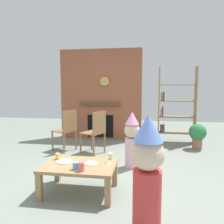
{
  "coord_description": "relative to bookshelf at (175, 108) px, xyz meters",
  "views": [
    {
      "loc": [
        0.72,
        -3.22,
        1.39
      ],
      "look_at": [
        0.15,
        0.4,
        0.98
      ],
      "focal_mm": 35.09,
      "sensor_mm": 36.0,
      "label": 1
    }
  ],
  "objects": [
    {
      "name": "ground_plane",
      "position": [
        -1.42,
        -2.4,
        -0.88
      ],
      "size": [
        12.0,
        12.0,
        0.0
      ],
      "primitive_type": "plane",
      "color": "gray"
    },
    {
      "name": "dining_chair_middle",
      "position": [
        -1.73,
        -1.26,
        -0.37
      ],
      "size": [
        0.54,
        0.54,
        0.9
      ],
      "rotation": [
        0.0,
        0.0,
        2.67
      ],
      "color": "olive",
      "rests_on": "ground_plane"
    },
    {
      "name": "child_with_cone_hat",
      "position": [
        -0.69,
        -3.61,
        -0.27
      ],
      "size": [
        0.32,
        0.32,
        1.14
      ],
      "rotation": [
        0.0,
        0.0,
        2.49
      ],
      "color": "#D13838",
      "rests_on": "ground_plane"
    },
    {
      "name": "table_fork",
      "position": [
        -1.86,
        -3.1,
        -0.49
      ],
      "size": [
        0.07,
        0.14,
        0.01
      ],
      "primitive_type": "cube",
      "rotation": [
        0.0,
        0.0,
        1.18
      ],
      "color": "silver",
      "rests_on": "coffee_table"
    },
    {
      "name": "coffee_table",
      "position": [
        -1.56,
        -2.95,
        -0.55
      ],
      "size": [
        0.95,
        0.65,
        0.39
      ],
      "color": "#9E7A51",
      "rests_on": "ground_plane"
    },
    {
      "name": "paper_cup_near_right",
      "position": [
        -1.55,
        -3.13,
        -0.45
      ],
      "size": [
        0.08,
        0.08,
        0.09
      ],
      "primitive_type": "cylinder",
      "color": "#669EE0",
      "rests_on": "coffee_table"
    },
    {
      "name": "dining_chair_left",
      "position": [
        -2.41,
        -1.13,
        -0.37
      ],
      "size": [
        0.53,
        0.53,
        0.9
      ],
      "rotation": [
        0.0,
        0.0,
        2.69
      ],
      "color": "olive",
      "rests_on": "ground_plane"
    },
    {
      "name": "paper_cup_far_left",
      "position": [
        -1.46,
        -3.17,
        -0.44
      ],
      "size": [
        0.07,
        0.07,
        0.11
      ],
      "primitive_type": "cylinder",
      "color": "#E5666B",
      "rests_on": "coffee_table"
    },
    {
      "name": "potted_plant_tall",
      "position": [
        0.45,
        -0.54,
        -0.53
      ],
      "size": [
        0.38,
        0.38,
        0.58
      ],
      "color": "#9E5B42",
      "rests_on": "ground_plane"
    },
    {
      "name": "paper_cup_near_left",
      "position": [
        -1.92,
        -2.8,
        -0.45
      ],
      "size": [
        0.06,
        0.06,
        0.09
      ],
      "primitive_type": "cylinder",
      "color": "#F2CC4C",
      "rests_on": "coffee_table"
    },
    {
      "name": "paper_plate_front",
      "position": [
        -1.41,
        -2.91,
        -0.49
      ],
      "size": [
        0.17,
        0.17,
        0.01
      ],
      "primitive_type": "cylinder",
      "color": "white",
      "rests_on": "coffee_table"
    },
    {
      "name": "paper_plate_rear",
      "position": [
        -1.79,
        -2.9,
        -0.49
      ],
      "size": [
        0.22,
        0.22,
        0.01
      ],
      "primitive_type": "cylinder",
      "color": "white",
      "rests_on": "coffee_table"
    },
    {
      "name": "child_in_pink",
      "position": [
        -0.94,
        -1.91,
        -0.36
      ],
      "size": [
        0.27,
        0.27,
        0.97
      ],
      "rotation": [
        0.0,
        0.0,
        -2.11
      ],
      "color": "#EAB2C6",
      "rests_on": "ground_plane"
    },
    {
      "name": "birthday_cake_slice",
      "position": [
        -1.2,
        -2.88,
        -0.46
      ],
      "size": [
        0.1,
        0.1,
        0.07
      ],
      "primitive_type": "cone",
      "color": "#EAC68C",
      "rests_on": "coffee_table"
    },
    {
      "name": "brick_fireplace_feature",
      "position": [
        -1.92,
        0.2,
        0.32
      ],
      "size": [
        2.2,
        0.28,
        2.4
      ],
      "color": "#935138",
      "rests_on": "ground_plane"
    },
    {
      "name": "paper_cup_center",
      "position": [
        -1.19,
        -2.69,
        -0.45
      ],
      "size": [
        0.06,
        0.06,
        0.09
      ],
      "primitive_type": "cylinder",
      "color": "silver",
      "rests_on": "coffee_table"
    },
    {
      "name": "bookshelf",
      "position": [
        0.0,
        0.0,
        0.0
      ],
      "size": [
        0.9,
        0.28,
        1.9
      ],
      "color": "#9E7A51",
      "rests_on": "ground_plane"
    }
  ]
}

